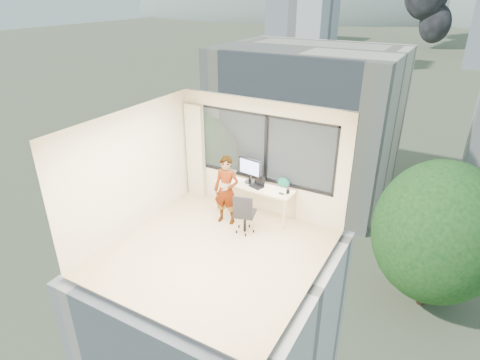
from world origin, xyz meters
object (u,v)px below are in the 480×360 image
Objects in this scene: person at (226,190)px; game_console at (229,173)px; monitor at (250,170)px; desk at (254,200)px; chair at (245,212)px; laptop at (256,183)px; handbag at (284,182)px.

person reaches higher than game_console.
person is 2.68× the size of monitor.
game_console reaches higher than desk.
chair is 0.64m from person.
monitor is at bearing 96.36° from chair.
game_console is 0.91m from laptop.
handbag is (1.39, 0.01, 0.08)m from game_console.
handbag is at bearing 31.21° from person.
game_console is 1.40m from handbag.
chair is 0.78m from laptop.
laptop is (0.46, 0.51, 0.07)m from person.
game_console is 1.03× the size of handbag.
chair is 1.38m from game_console.
desk is at bearing -14.15° from game_console.
chair is 1.03m from monitor.
monitor is (-0.16, 0.08, 0.66)m from desk.
monitor reaches higher than chair.
game_console is (-0.95, 0.95, 0.32)m from chair.
laptop is (0.87, -0.28, 0.06)m from game_console.
desk is 0.80m from handbag.
person is 4.85× the size of laptop.
laptop is at bearing 82.09° from chair.
desk is 0.75m from chair.
monitor is 0.70m from game_console.
handbag is (0.98, 0.80, 0.09)m from person.
handbag is at bearing 1.99° from game_console.
monitor reaches higher than laptop.
monitor is 1.99× the size of handbag.
person is at bearing 148.21° from chair.
person is at bearing -112.41° from laptop.
game_console is (-0.41, 0.79, 0.01)m from person.
desk is at bearing -17.58° from monitor.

